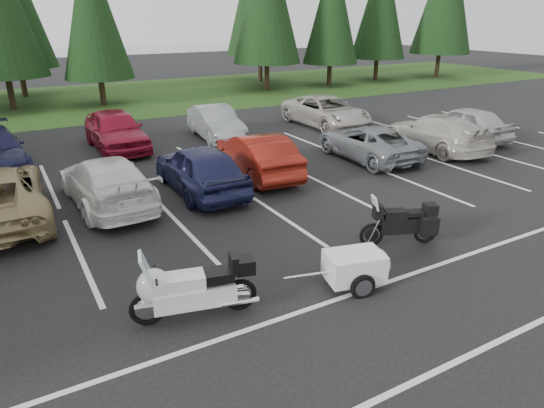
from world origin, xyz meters
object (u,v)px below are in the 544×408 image
(car_near_4, at_px, (200,168))
(car_near_6, at_px, (368,142))
(car_far_2, at_px, (116,130))
(adventure_motorcycle, at_px, (400,220))
(car_far_3, at_px, (216,123))
(car_near_3, at_px, (106,182))
(car_near_7, at_px, (436,133))
(car_near_5, at_px, (257,155))
(car_far_4, at_px, (326,111))
(touring_motorcycle, at_px, (194,283))
(cargo_trailer, at_px, (354,270))
(car_near_8, at_px, (464,123))

(car_near_4, bearing_deg, car_near_6, -176.90)
(car_near_4, relative_size, car_far_2, 0.95)
(car_near_4, distance_m, adventure_motorcycle, 6.66)
(car_far_3, bearing_deg, car_near_6, -51.87)
(car_near_3, xyz_separation_m, car_near_7, (13.34, -0.42, 0.00))
(car_near_5, height_order, car_far_3, car_near_5)
(car_near_5, distance_m, car_near_6, 4.78)
(car_far_4, bearing_deg, car_near_5, -142.45)
(car_near_6, bearing_deg, touring_motorcycle, 37.12)
(car_far_3, xyz_separation_m, adventure_motorcycle, (-0.50, -12.35, -0.05))
(car_near_6, height_order, car_far_4, car_far_4)
(cargo_trailer, bearing_deg, car_far_4, 70.39)
(car_far_2, bearing_deg, car_near_5, -60.24)
(car_near_3, bearing_deg, car_far_3, -138.47)
(car_near_5, relative_size, touring_motorcycle, 1.72)
(car_far_4, xyz_separation_m, cargo_trailer, (-8.64, -13.00, -0.35))
(car_far_2, relative_size, touring_motorcycle, 1.84)
(car_near_7, relative_size, car_far_4, 0.94)
(car_near_7, bearing_deg, car_far_3, -37.72)
(car_near_6, xyz_separation_m, car_near_7, (3.32, -0.41, 0.07))
(car_near_4, xyz_separation_m, car_near_7, (10.50, -0.09, -0.06))
(car_near_5, xyz_separation_m, car_near_7, (8.10, -0.70, -0.02))
(car_far_3, bearing_deg, adventure_motorcycle, -87.06)
(car_far_2, distance_m, car_far_4, 10.33)
(touring_motorcycle, height_order, adventure_motorcycle, touring_motorcycle)
(car_near_5, distance_m, touring_motorcycle, 8.72)
(car_near_7, relative_size, touring_motorcycle, 1.90)
(car_near_3, distance_m, car_near_8, 15.86)
(car_near_4, bearing_deg, car_near_7, -179.95)
(car_near_6, height_order, car_far_2, car_far_2)
(touring_motorcycle, relative_size, adventure_motorcycle, 1.19)
(car_near_5, bearing_deg, car_near_3, 8.49)
(touring_motorcycle, bearing_deg, car_near_4, 80.51)
(car_near_4, height_order, touring_motorcycle, car_near_4)
(car_far_4, distance_m, touring_motorcycle, 17.22)
(car_near_6, height_order, car_far_3, car_far_3)
(car_near_4, distance_m, car_far_4, 10.99)
(cargo_trailer, bearing_deg, adventure_motorcycle, 38.29)
(car_far_4, height_order, cargo_trailer, car_far_4)
(car_near_6, bearing_deg, cargo_trailer, 50.97)
(car_near_4, distance_m, car_near_7, 10.50)
(car_near_5, height_order, car_far_2, car_far_2)
(car_near_6, bearing_deg, car_far_2, -34.70)
(car_far_3, bearing_deg, car_near_5, -93.74)
(car_near_3, relative_size, car_far_2, 1.03)
(car_near_7, bearing_deg, car_near_4, 3.44)
(car_far_2, xyz_separation_m, car_far_4, (10.31, -0.69, -0.09))
(car_near_3, distance_m, car_near_7, 13.35)
(car_near_5, xyz_separation_m, adventure_motorcycle, (0.40, -6.65, -0.08))
(car_far_2, bearing_deg, touring_motorcycle, -97.36)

